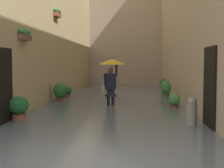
# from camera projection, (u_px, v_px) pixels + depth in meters

# --- Properties ---
(ground_plane) EXTENTS (60.00, 60.00, 0.00)m
(ground_plane) POSITION_uv_depth(u_px,v_px,m) (117.00, 103.00, 13.91)
(ground_plane) COLOR slate
(flood_water) EXTENTS (6.17, 24.63, 0.20)m
(flood_water) POSITION_uv_depth(u_px,v_px,m) (117.00, 101.00, 13.90)
(flood_water) COLOR slate
(flood_water) RESTS_ON ground_plane
(building_facade_far) EXTENTS (8.97, 1.80, 12.65)m
(building_facade_far) POSITION_uv_depth(u_px,v_px,m) (125.00, 5.00, 23.65)
(building_facade_far) COLOR tan
(building_facade_far) RESTS_ON ground_plane
(person_wading) EXTENTS (1.07, 1.07, 2.04)m
(person_wading) POSITION_uv_depth(u_px,v_px,m) (111.00, 72.00, 11.57)
(person_wading) COLOR #4C4233
(person_wading) RESTS_ON ground_plane
(potted_plant_near_left) EXTENTS (0.49, 0.49, 1.01)m
(potted_plant_near_left) POSITION_uv_depth(u_px,v_px,m) (166.00, 90.00, 13.79)
(potted_plant_near_left) COLOR #66605B
(potted_plant_near_left) RESTS_ON ground_plane
(potted_plant_far_left) EXTENTS (0.43, 0.43, 0.69)m
(potted_plant_far_left) POSITION_uv_depth(u_px,v_px,m) (174.00, 103.00, 11.03)
(potted_plant_far_left) COLOR #9E563D
(potted_plant_far_left) RESTS_ON ground_plane
(potted_plant_mid_left) EXTENTS (0.37, 0.37, 0.94)m
(potted_plant_mid_left) POSITION_uv_depth(u_px,v_px,m) (163.00, 86.00, 17.43)
(potted_plant_mid_left) COLOR #9E563D
(potted_plant_mid_left) RESTS_ON ground_plane
(potted_plant_mid_right) EXTENTS (0.56, 0.56, 0.87)m
(potted_plant_mid_right) POSITION_uv_depth(u_px,v_px,m) (19.00, 109.00, 8.50)
(potted_plant_mid_right) COLOR #9E563D
(potted_plant_mid_right) RESTS_ON ground_plane
(potted_plant_near_right) EXTENTS (0.53, 0.53, 0.99)m
(potted_plant_near_right) POSITION_uv_depth(u_px,v_px,m) (60.00, 93.00, 12.64)
(potted_plant_near_right) COLOR brown
(potted_plant_near_right) RESTS_ON ground_plane
(potted_plant_far_right) EXTENTS (0.44, 0.44, 0.74)m
(potted_plant_far_right) POSITION_uv_depth(u_px,v_px,m) (67.00, 93.00, 14.22)
(potted_plant_far_right) COLOR brown
(potted_plant_far_right) RESTS_ON ground_plane
(mooring_bollard) EXTENTS (0.27, 0.27, 0.93)m
(mooring_bollard) POSITION_uv_depth(u_px,v_px,m) (192.00, 115.00, 7.80)
(mooring_bollard) COLOR gray
(mooring_bollard) RESTS_ON ground_plane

